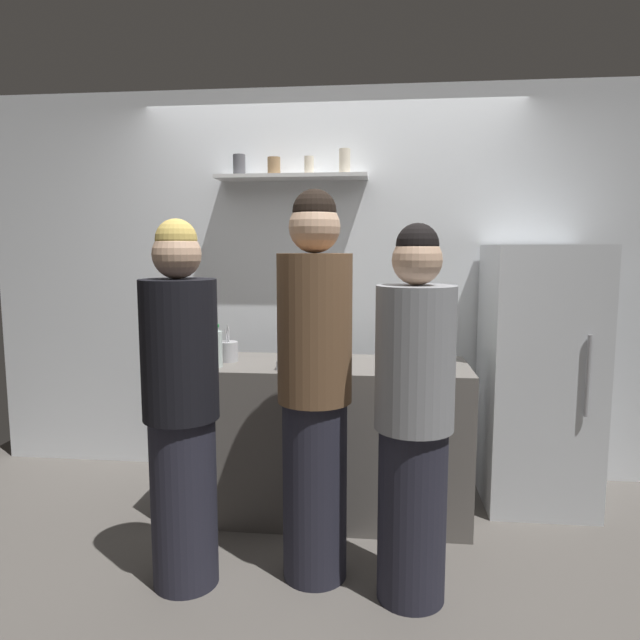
{
  "coord_description": "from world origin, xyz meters",
  "views": [
    {
      "loc": [
        0.34,
        -2.66,
        1.55
      ],
      "look_at": [
        -0.0,
        0.55,
        1.14
      ],
      "focal_mm": 32.12,
      "sensor_mm": 36.0,
      "label": 1
    }
  ],
  "objects_px": {
    "wine_bottle_green_glass": "(442,343)",
    "utensil_holder": "(229,351)",
    "refrigerator": "(537,376)",
    "person_grey_hoodie": "(414,420)",
    "water_bottle_plastic": "(215,348)",
    "person_brown_jacket": "(315,389)",
    "person_blonde": "(181,409)",
    "baking_pan": "(310,362)",
    "wine_bottle_pale_glass": "(419,342)"
  },
  "relations": [
    {
      "from": "water_bottle_plastic",
      "to": "person_grey_hoodie",
      "type": "distance_m",
      "value": 1.25
    },
    {
      "from": "water_bottle_plastic",
      "to": "person_brown_jacket",
      "type": "distance_m",
      "value": 0.8
    },
    {
      "from": "baking_pan",
      "to": "person_grey_hoodie",
      "type": "height_order",
      "value": "person_grey_hoodie"
    },
    {
      "from": "baking_pan",
      "to": "person_grey_hoodie",
      "type": "xyz_separation_m",
      "value": [
        0.53,
        -0.69,
        -0.1
      ]
    },
    {
      "from": "water_bottle_plastic",
      "to": "person_blonde",
      "type": "bearing_deg",
      "value": -87.54
    },
    {
      "from": "wine_bottle_green_glass",
      "to": "baking_pan",
      "type": "bearing_deg",
      "value": -165.6
    },
    {
      "from": "utensil_holder",
      "to": "wine_bottle_pale_glass",
      "type": "xyz_separation_m",
      "value": [
        1.1,
        0.07,
        0.06
      ]
    },
    {
      "from": "refrigerator",
      "to": "baking_pan",
      "type": "height_order",
      "value": "refrigerator"
    },
    {
      "from": "water_bottle_plastic",
      "to": "utensil_holder",
      "type": "bearing_deg",
      "value": 78.07
    },
    {
      "from": "refrigerator",
      "to": "person_brown_jacket",
      "type": "xyz_separation_m",
      "value": [
        -1.25,
        -0.97,
        0.12
      ]
    },
    {
      "from": "refrigerator",
      "to": "wine_bottle_green_glass",
      "type": "bearing_deg",
      "value": -160.37
    },
    {
      "from": "utensil_holder",
      "to": "person_grey_hoodie",
      "type": "bearing_deg",
      "value": -37.68
    },
    {
      "from": "person_blonde",
      "to": "person_grey_hoodie",
      "type": "height_order",
      "value": "person_blonde"
    },
    {
      "from": "wine_bottle_green_glass",
      "to": "wine_bottle_pale_glass",
      "type": "bearing_deg",
      "value": -172.77
    },
    {
      "from": "person_blonde",
      "to": "person_brown_jacket",
      "type": "relative_size",
      "value": 0.93
    },
    {
      "from": "person_brown_jacket",
      "to": "wine_bottle_green_glass",
      "type": "bearing_deg",
      "value": 99.37
    },
    {
      "from": "person_blonde",
      "to": "person_grey_hoodie",
      "type": "xyz_separation_m",
      "value": [
        1.03,
        -0.01,
        -0.01
      ]
    },
    {
      "from": "person_blonde",
      "to": "person_brown_jacket",
      "type": "bearing_deg",
      "value": -87.27
    },
    {
      "from": "water_bottle_plastic",
      "to": "person_blonde",
      "type": "relative_size",
      "value": 0.14
    },
    {
      "from": "wine_bottle_green_glass",
      "to": "water_bottle_plastic",
      "type": "relative_size",
      "value": 1.27
    },
    {
      "from": "person_grey_hoodie",
      "to": "baking_pan",
      "type": "bearing_deg",
      "value": -35.63
    },
    {
      "from": "refrigerator",
      "to": "wine_bottle_pale_glass",
      "type": "distance_m",
      "value": 0.8
    },
    {
      "from": "utensil_holder",
      "to": "person_grey_hoodie",
      "type": "relative_size",
      "value": 0.13
    },
    {
      "from": "utensil_holder",
      "to": "person_blonde",
      "type": "xyz_separation_m",
      "value": [
        -0.01,
        -0.79,
        -0.12
      ]
    },
    {
      "from": "refrigerator",
      "to": "utensil_holder",
      "type": "distance_m",
      "value": 1.86
    },
    {
      "from": "baking_pan",
      "to": "person_blonde",
      "type": "bearing_deg",
      "value": -126.06
    },
    {
      "from": "baking_pan",
      "to": "person_brown_jacket",
      "type": "distance_m",
      "value": 0.57
    },
    {
      "from": "utensil_holder",
      "to": "wine_bottle_pale_glass",
      "type": "relative_size",
      "value": 0.7
    },
    {
      "from": "baking_pan",
      "to": "person_blonde",
      "type": "relative_size",
      "value": 0.2
    },
    {
      "from": "refrigerator",
      "to": "person_brown_jacket",
      "type": "distance_m",
      "value": 1.58
    },
    {
      "from": "wine_bottle_pale_glass",
      "to": "person_blonde",
      "type": "bearing_deg",
      "value": -142.18
    },
    {
      "from": "wine_bottle_green_glass",
      "to": "person_grey_hoodie",
      "type": "xyz_separation_m",
      "value": [
        -0.2,
        -0.88,
        -0.19
      ]
    },
    {
      "from": "utensil_holder",
      "to": "wine_bottle_green_glass",
      "type": "distance_m",
      "value": 1.23
    },
    {
      "from": "utensil_holder",
      "to": "wine_bottle_green_glass",
      "type": "height_order",
      "value": "wine_bottle_green_glass"
    },
    {
      "from": "refrigerator",
      "to": "utensil_holder",
      "type": "height_order",
      "value": "refrigerator"
    },
    {
      "from": "baking_pan",
      "to": "wine_bottle_green_glass",
      "type": "distance_m",
      "value": 0.77
    },
    {
      "from": "refrigerator",
      "to": "person_brown_jacket",
      "type": "relative_size",
      "value": 0.87
    },
    {
      "from": "person_grey_hoodie",
      "to": "wine_bottle_pale_glass",
      "type": "bearing_deg",
      "value": -78.11
    },
    {
      "from": "wine_bottle_green_glass",
      "to": "utensil_holder",
      "type": "bearing_deg",
      "value": -175.86
    },
    {
      "from": "wine_bottle_pale_glass",
      "to": "baking_pan",
      "type": "bearing_deg",
      "value": -164.11
    },
    {
      "from": "water_bottle_plastic",
      "to": "person_brown_jacket",
      "type": "height_order",
      "value": "person_brown_jacket"
    },
    {
      "from": "baking_pan",
      "to": "refrigerator",
      "type": "bearing_deg",
      "value": 16.78
    },
    {
      "from": "utensil_holder",
      "to": "person_brown_jacket",
      "type": "relative_size",
      "value": 0.12
    },
    {
      "from": "wine_bottle_green_glass",
      "to": "wine_bottle_pale_glass",
      "type": "height_order",
      "value": "wine_bottle_pale_glass"
    },
    {
      "from": "baking_pan",
      "to": "wine_bottle_pale_glass",
      "type": "bearing_deg",
      "value": 15.89
    },
    {
      "from": "wine_bottle_pale_glass",
      "to": "person_blonde",
      "type": "relative_size",
      "value": 0.18
    },
    {
      "from": "baking_pan",
      "to": "wine_bottle_pale_glass",
      "type": "xyz_separation_m",
      "value": [
        0.61,
        0.17,
        0.1
      ]
    },
    {
      "from": "baking_pan",
      "to": "utensil_holder",
      "type": "bearing_deg",
      "value": 168.47
    },
    {
      "from": "baking_pan",
      "to": "wine_bottle_pale_glass",
      "type": "height_order",
      "value": "wine_bottle_pale_glass"
    },
    {
      "from": "utensil_holder",
      "to": "wine_bottle_pale_glass",
      "type": "distance_m",
      "value": 1.1
    }
  ]
}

